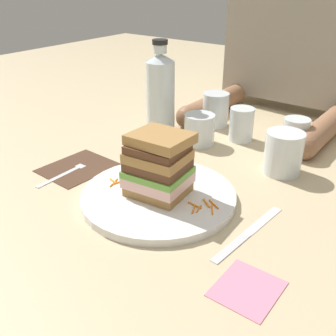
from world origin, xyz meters
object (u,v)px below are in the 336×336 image
Objects in this scene: fork at (70,170)px; juice_glass at (283,155)px; sandwich at (158,165)px; napkin_pink at (247,288)px; knife at (247,234)px; empty_tumbler_3 at (199,129)px; diner_across at (299,30)px; empty_tumbler_0 at (296,134)px; empty_tumbler_2 at (215,110)px; napkin_dark at (78,167)px; water_bottle at (160,92)px; empty_tumbler_1 at (241,124)px; main_plate at (158,196)px.

juice_glass is (0.36, 0.27, 0.04)m from fork.
sandwich is 1.30× the size of napkin_pink.
knife is at bearing 117.39° from napkin_pink.
empty_tumbler_3 is (0.14, 0.30, 0.03)m from fork.
empty_tumbler_3 is at bearing 135.01° from knife.
empty_tumbler_3 is at bearing -101.17° from diner_across.
juice_glass reaches higher than empty_tumbler_0.
fork is 1.80× the size of empty_tumbler_2.
juice_glass is at bearing 34.58° from napkin_dark.
napkin_dark is 0.62× the size of water_bottle.
empty_tumbler_1 is (-0.02, 0.35, -0.03)m from sandwich.
empty_tumbler_3 is (-0.27, 0.27, 0.04)m from knife.
empty_tumbler_0 is at bearing 48.68° from napkin_dark.
empty_tumbler_2 is at bearing 127.17° from knife.
empty_tumbler_3 is 0.14× the size of diner_across.
knife is 0.72m from diner_across.
sandwich is 1.42× the size of empty_tumbler_1.
main_plate is at bearing -87.60° from empty_tumbler_1.
empty_tumbler_2 reaches higher than knife.
empty_tumbler_1 is at bearing 119.47° from knife.
juice_glass is at bearing -4.83° from water_bottle.
water_bottle is (0.01, 0.28, 0.11)m from napkin_dark.
empty_tumbler_0 is (0.34, 0.39, 0.04)m from napkin_dark.
diner_across reaches higher than main_plate.
empty_tumbler_2 is at bearing 75.52° from napkin_dark.
main_plate is 0.40m from empty_tumbler_0.
empty_tumbler_1 reaches higher than empty_tumbler_3.
water_bottle reaches higher than juice_glass.
empty_tumbler_1 is at bearing -24.51° from empty_tumbler_2.
diner_across is (-0.25, 0.77, 0.23)m from napkin_pink.
fork is 0.70× the size of water_bottle.
empty_tumbler_2 reaches higher than empty_tumbler_0.
fork is 2.21× the size of empty_tumbler_3.
juice_glass reaches higher than napkin_dark.
napkin_pink is (0.45, -0.39, -0.11)m from water_bottle.
main_plate is 3.88× the size of empty_tumbler_3.
napkin_dark is 0.73m from diner_across.
napkin_dark is 1.62× the size of juice_glass.
diner_across reaches higher than empty_tumbler_1.
sandwich is 0.20m from knife.
water_bottle is 3.10× the size of empty_tumbler_0.
empty_tumbler_3 reaches higher than main_plate.
empty_tumbler_1 is 0.91× the size of napkin_pink.
napkin_dark is at bearing -107.96° from diner_across.
empty_tumbler_0 reaches higher than fork.
water_bottle is at bearing 87.79° from fork.
water_bottle is (-0.21, 0.28, 0.03)m from sandwich.
main_plate is 3.16× the size of empty_tumbler_2.
napkin_dark is 1.76× the size of empty_tumbler_1.
empty_tumbler_2 is (-0.26, 0.15, 0.00)m from juice_glass.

